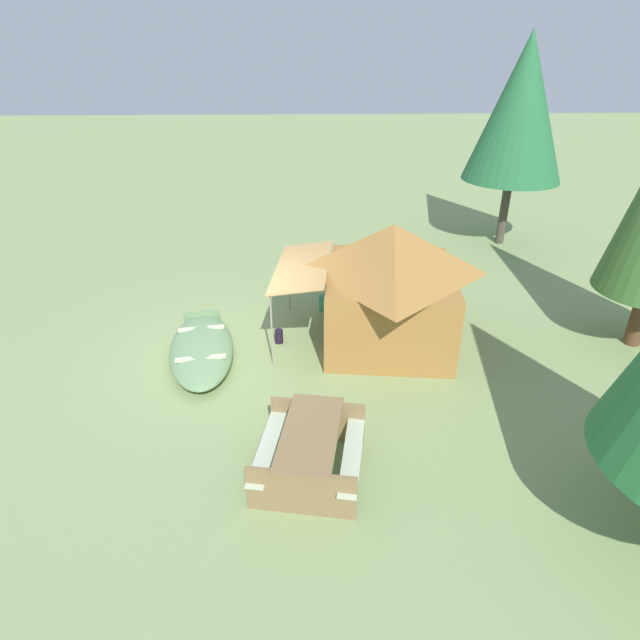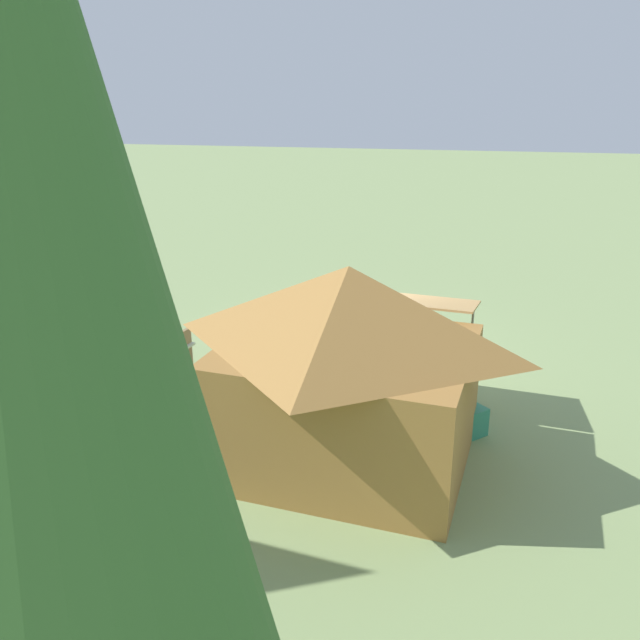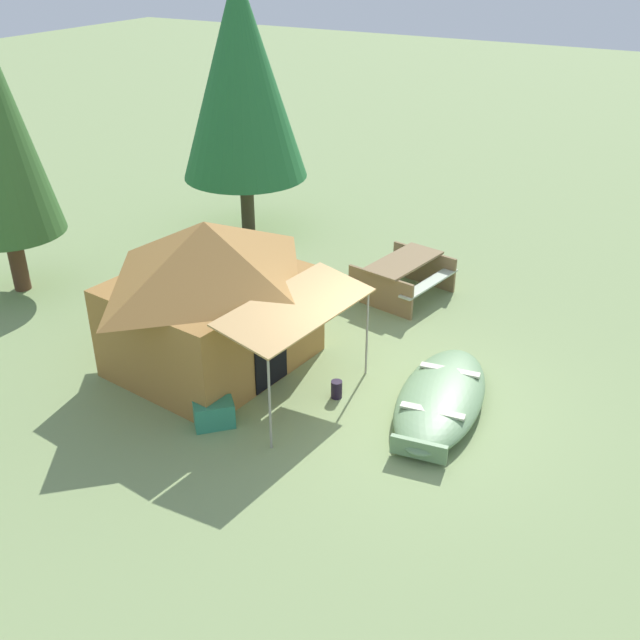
{
  "view_description": "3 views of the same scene",
  "coord_description": "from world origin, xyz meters",
  "px_view_note": "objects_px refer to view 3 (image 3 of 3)",
  "views": [
    {
      "loc": [
        9.33,
        1.41,
        5.67
      ],
      "look_at": [
        0.39,
        1.75,
        0.94
      ],
      "focal_mm": 29.73,
      "sensor_mm": 36.0,
      "label": 1
    },
    {
      "loc": [
        -1.72,
        10.55,
        4.51
      ],
      "look_at": [
        0.37,
        0.76,
        0.97
      ],
      "focal_mm": 37.52,
      "sensor_mm": 36.0,
      "label": 2
    },
    {
      "loc": [
        -8.93,
        -3.61,
        6.57
      ],
      "look_at": [
        0.4,
        1.66,
        0.8
      ],
      "focal_mm": 41.3,
      "sensor_mm": 36.0,
      "label": 3
    }
  ],
  "objects_px": {
    "canvas_cabin_tent": "(210,293)",
    "picnic_table": "(403,273)",
    "fuel_can": "(337,389)",
    "cooler_box": "(214,414)",
    "beached_rowboat": "(441,398)",
    "pine_tree_back_right": "(241,76)"
  },
  "relations": [
    {
      "from": "canvas_cabin_tent",
      "to": "picnic_table",
      "type": "height_order",
      "value": "canvas_cabin_tent"
    },
    {
      "from": "fuel_can",
      "to": "cooler_box",
      "type": "bearing_deg",
      "value": 141.38
    },
    {
      "from": "beached_rowboat",
      "to": "cooler_box",
      "type": "xyz_separation_m",
      "value": [
        -2.05,
        2.76,
        0.0
      ]
    },
    {
      "from": "fuel_can",
      "to": "pine_tree_back_right",
      "type": "bearing_deg",
      "value": 44.98
    },
    {
      "from": "beached_rowboat",
      "to": "pine_tree_back_right",
      "type": "distance_m",
      "value": 9.01
    },
    {
      "from": "canvas_cabin_tent",
      "to": "pine_tree_back_right",
      "type": "distance_m",
      "value": 6.57
    },
    {
      "from": "canvas_cabin_tent",
      "to": "fuel_can",
      "type": "distance_m",
      "value": 2.58
    },
    {
      "from": "beached_rowboat",
      "to": "fuel_can",
      "type": "height_order",
      "value": "beached_rowboat"
    },
    {
      "from": "fuel_can",
      "to": "canvas_cabin_tent",
      "type": "bearing_deg",
      "value": 92.21
    },
    {
      "from": "picnic_table",
      "to": "fuel_can",
      "type": "height_order",
      "value": "picnic_table"
    },
    {
      "from": "pine_tree_back_right",
      "to": "fuel_can",
      "type": "bearing_deg",
      "value": -135.02
    },
    {
      "from": "beached_rowboat",
      "to": "pine_tree_back_right",
      "type": "relative_size",
      "value": 0.53
    },
    {
      "from": "beached_rowboat",
      "to": "picnic_table",
      "type": "xyz_separation_m",
      "value": [
        3.33,
        2.11,
        0.28
      ]
    },
    {
      "from": "picnic_table",
      "to": "cooler_box",
      "type": "distance_m",
      "value": 5.43
    },
    {
      "from": "canvas_cabin_tent",
      "to": "pine_tree_back_right",
      "type": "height_order",
      "value": "pine_tree_back_right"
    },
    {
      "from": "cooler_box",
      "to": "pine_tree_back_right",
      "type": "distance_m",
      "value": 8.65
    },
    {
      "from": "picnic_table",
      "to": "pine_tree_back_right",
      "type": "bearing_deg",
      "value": 72.92
    },
    {
      "from": "canvas_cabin_tent",
      "to": "picnic_table",
      "type": "bearing_deg",
      "value": -23.63
    },
    {
      "from": "cooler_box",
      "to": "pine_tree_back_right",
      "type": "relative_size",
      "value": 0.1
    },
    {
      "from": "picnic_table",
      "to": "beached_rowboat",
      "type": "bearing_deg",
      "value": -147.61
    },
    {
      "from": "beached_rowboat",
      "to": "pine_tree_back_right",
      "type": "height_order",
      "value": "pine_tree_back_right"
    },
    {
      "from": "cooler_box",
      "to": "fuel_can",
      "type": "xyz_separation_m",
      "value": [
        1.54,
        -1.23,
        -0.05
      ]
    }
  ]
}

